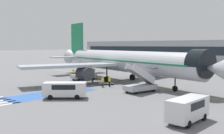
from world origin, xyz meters
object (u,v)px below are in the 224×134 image
object	(u,v)px
ground_crew_0	(73,72)
ground_crew_1	(93,77)
service_van_0	(65,89)
ground_crew_2	(103,81)
airliner	(123,61)
baggage_cart	(105,83)
boarding_stairs_aft	(84,75)
terminal_building	(217,52)
boarding_stairs_forward	(141,85)
ground_crew_3	(109,80)
fuel_tanker	(171,64)
service_van_1	(188,108)

from	to	relation	value
ground_crew_0	ground_crew_1	xyz separation A→B (m)	(9.24, -2.84, 0.05)
service_van_0	ground_crew_1	bearing A→B (deg)	-10.58
ground_crew_1	ground_crew_2	distance (m)	5.87
airliner	baggage_cart	world-z (taller)	airliner
baggage_cart	ground_crew_2	distance (m)	2.68
airliner	ground_crew_1	size ratio (longest dim) A/B	24.53
airliner	ground_crew_2	bearing A→B (deg)	24.90
airliner	boarding_stairs_aft	bearing A→B (deg)	-56.67
service_van_0	terminal_building	bearing A→B (deg)	-36.16
boarding_stairs_aft	ground_crew_0	size ratio (longest dim) A/B	3.28
baggage_cart	ground_crew_2	size ratio (longest dim) A/B	1.84
boarding_stairs_forward	ground_crew_2	bearing A→B (deg)	-163.56
service_van_0	ground_crew_3	world-z (taller)	service_van_0
fuel_tanker	service_van_0	xyz separation A→B (m)	(9.50, -41.56, -0.55)
service_van_0	service_van_1	world-z (taller)	service_van_1
service_van_0	fuel_tanker	bearing A→B (deg)	-31.56
airliner	baggage_cart	xyz separation A→B (m)	(0.18, -4.83, -3.54)
airliner	ground_crew_2	distance (m)	7.69
service_van_0	ground_crew_2	size ratio (longest dim) A/B	3.16
fuel_tanker	ground_crew_3	distance (m)	31.72
airliner	ground_crew_0	bearing A→B (deg)	-72.19
service_van_1	ground_crew_2	size ratio (longest dim) A/B	2.93
airliner	ground_crew_2	xyz separation A→B (m)	(1.69, -6.94, -2.86)
fuel_tanker	ground_crew_0	bearing A→B (deg)	-105.94
boarding_stairs_aft	ground_crew_2	size ratio (longest dim) A/B	3.37
airliner	ground_crew_1	xyz separation A→B (m)	(-3.57, -4.33, -2.78)
boarding_stairs_forward	ground_crew_1	bearing A→B (deg)	-177.75
ground_crew_1	terminal_building	distance (m)	64.40
boarding_stairs_aft	boarding_stairs_forward	bearing A→B (deg)	-0.00
ground_crew_2	service_van_1	bearing A→B (deg)	-61.29
fuel_tanker	ground_crew_3	world-z (taller)	fuel_tanker
boarding_stairs_forward	fuel_tanker	size ratio (longest dim) A/B	0.63
boarding_stairs_forward	boarding_stairs_aft	size ratio (longest dim) A/B	1.00
boarding_stairs_forward	ground_crew_0	distance (m)	22.16
ground_crew_3	fuel_tanker	bearing A→B (deg)	111.75
fuel_tanker	service_van_1	xyz separation A→B (m)	(25.76, -40.38, -0.49)
ground_crew_2	ground_crew_0	bearing A→B (deg)	121.62
service_van_0	ground_crew_2	distance (m)	9.93
boarding_stairs_aft	service_van_0	xyz separation A→B (m)	(12.05, -13.38, 0.24)
boarding_stairs_aft	fuel_tanker	world-z (taller)	boarding_stairs_aft
boarding_stairs_aft	service_van_0	size ratio (longest dim) A/B	1.07
service_van_1	ground_crew_0	xyz separation A→B (m)	(-33.62, 13.76, -0.33)
service_van_1	ground_crew_1	distance (m)	26.72
ground_crew_3	terminal_building	distance (m)	66.35
boarding_stairs_forward	ground_crew_2	size ratio (longest dim) A/B	3.37
ground_crew_2	ground_crew_3	bearing A→B (deg)	32.02
boarding_stairs_forward	ground_crew_1	size ratio (longest dim) A/B	3.13
boarding_stairs_forward	service_van_1	world-z (taller)	boarding_stairs_forward
fuel_tanker	ground_crew_2	world-z (taller)	fuel_tanker
service_van_0	ground_crew_0	size ratio (longest dim) A/B	3.08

